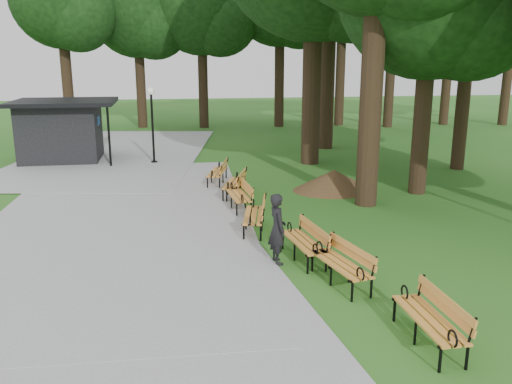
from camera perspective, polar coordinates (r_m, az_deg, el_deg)
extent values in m
plane|color=#25601B|center=(13.70, 0.98, -5.54)|extent=(100.00, 100.00, 0.00)
cube|color=#99999C|center=(16.42, -14.85, -2.54)|extent=(12.00, 38.00, 0.06)
imported|color=black|center=(12.21, 2.30, -3.94)|extent=(0.47, 0.65, 1.66)
cylinder|color=black|center=(24.21, -11.00, 6.66)|extent=(0.10, 0.10, 3.11)
sphere|color=white|center=(24.06, -11.18, 10.56)|extent=(0.32, 0.32, 0.32)
cone|color=#47301C|center=(19.20, 8.30, 1.26)|extent=(2.44, 2.44, 0.75)
cylinder|color=black|center=(17.02, 12.32, 11.99)|extent=(0.70, 0.70, 8.13)
cylinder|color=black|center=(19.10, 17.48, 9.25)|extent=(0.60, 0.60, 6.38)
cylinder|color=black|center=(23.68, 6.01, 13.28)|extent=(0.80, 0.80, 8.55)
cylinder|color=black|center=(27.97, 7.68, 13.42)|extent=(0.76, 0.76, 8.60)
cylinder|color=black|center=(23.99, 21.35, 9.87)|extent=(0.56, 0.56, 6.42)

